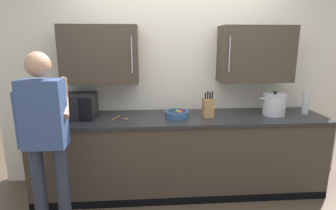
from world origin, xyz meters
The scene contains 9 objects.
back_wall_tiled centered at (0.00, 1.06, 1.42)m, with size 4.36×0.44×2.73m.
counter_unit centered at (0.00, 0.71, 0.46)m, with size 3.32×0.71×0.91m.
microwave_oven centered at (-1.24, 0.75, 1.05)m, with size 0.62×0.68×0.27m.
knife_block centered at (0.31, 0.68, 1.02)m, with size 0.11×0.15×0.30m.
stock_pot centered at (1.09, 0.70, 1.04)m, with size 0.35×0.26×0.28m.
fruit_bowl centered at (-0.04, 0.70, 0.96)m, with size 0.27×0.27×0.09m.
wooden_spoon centered at (-0.67, 0.64, 0.92)m, with size 0.20×0.19×0.02m.
thermos_flask centered at (1.48, 0.72, 1.05)m, with size 0.08×0.08×0.27m.
person_figure centered at (-1.23, -0.03, 1.00)m, with size 0.44×0.59×1.67m.
Camera 1 is at (-0.36, -2.23, 1.74)m, focal length 28.70 mm.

